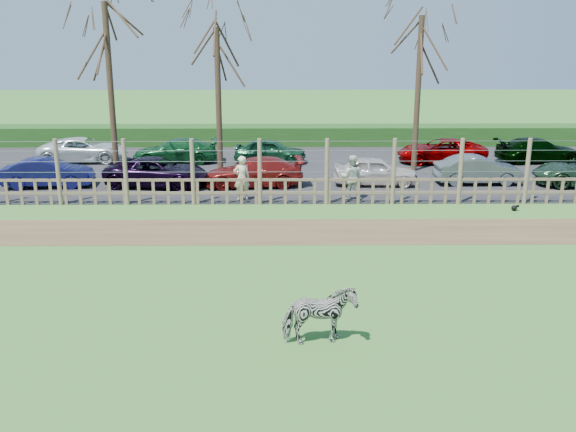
{
  "coord_description": "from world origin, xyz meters",
  "views": [
    {
      "loc": [
        0.83,
        -15.42,
        6.19
      ],
      "look_at": [
        1.0,
        2.5,
        1.1
      ],
      "focal_mm": 40.0,
      "sensor_mm": 36.0,
      "label": 1
    }
  ],
  "objects_px": {
    "car_13": "(538,150)",
    "car_3": "(254,172)",
    "zebra": "(319,316)",
    "car_5": "(478,170)",
    "crow": "(515,208)",
    "car_2": "(157,172)",
    "tree_mid": "(217,65)",
    "tree_left": "(108,48)",
    "car_9": "(175,151)",
    "car_8": "(84,150)",
    "car_10": "(270,151)",
    "tree_right": "(420,56)",
    "car_4": "(375,171)",
    "visitor_b": "(352,177)",
    "car_12": "(442,151)",
    "car_1": "(48,173)",
    "visitor_a": "(242,178)"
  },
  "relations": [
    {
      "from": "car_1",
      "to": "car_12",
      "type": "relative_size",
      "value": 0.84
    },
    {
      "from": "visitor_b",
      "to": "car_12",
      "type": "height_order",
      "value": "visitor_b"
    },
    {
      "from": "car_2",
      "to": "car_13",
      "type": "height_order",
      "value": "same"
    },
    {
      "from": "car_3",
      "to": "car_9",
      "type": "xyz_separation_m",
      "value": [
        -4.09,
        5.08,
        0.0
      ]
    },
    {
      "from": "car_2",
      "to": "car_8",
      "type": "relative_size",
      "value": 1.0
    },
    {
      "from": "car_12",
      "to": "car_5",
      "type": "bearing_deg",
      "value": 9.53
    },
    {
      "from": "tree_right",
      "to": "car_4",
      "type": "relative_size",
      "value": 2.09
    },
    {
      "from": "car_2",
      "to": "car_9",
      "type": "distance_m",
      "value": 5.05
    },
    {
      "from": "car_3",
      "to": "car_10",
      "type": "bearing_deg",
      "value": 168.7
    },
    {
      "from": "car_13",
      "to": "car_3",
      "type": "bearing_deg",
      "value": 105.53
    },
    {
      "from": "tree_left",
      "to": "crow",
      "type": "height_order",
      "value": "tree_left"
    },
    {
      "from": "tree_right",
      "to": "car_8",
      "type": "bearing_deg",
      "value": 171.81
    },
    {
      "from": "tree_mid",
      "to": "car_4",
      "type": "relative_size",
      "value": 1.94
    },
    {
      "from": "car_4",
      "to": "car_8",
      "type": "relative_size",
      "value": 0.82
    },
    {
      "from": "tree_left",
      "to": "car_12",
      "type": "distance_m",
      "value": 16.34
    },
    {
      "from": "car_13",
      "to": "tree_left",
      "type": "bearing_deg",
      "value": 95.17
    },
    {
      "from": "car_3",
      "to": "car_4",
      "type": "height_order",
      "value": "same"
    },
    {
      "from": "visitor_a",
      "to": "car_8",
      "type": "xyz_separation_m",
      "value": [
        -8.36,
        7.81,
        -0.26
      ]
    },
    {
      "from": "car_10",
      "to": "crow",
      "type": "bearing_deg",
      "value": -129.82
    },
    {
      "from": "tree_right",
      "to": "car_2",
      "type": "relative_size",
      "value": 1.7
    },
    {
      "from": "crow",
      "to": "car_3",
      "type": "bearing_deg",
      "value": 158.16
    },
    {
      "from": "zebra",
      "to": "car_8",
      "type": "height_order",
      "value": "zebra"
    },
    {
      "from": "car_1",
      "to": "car_13",
      "type": "distance_m",
      "value": 23.06
    },
    {
      "from": "tree_right",
      "to": "car_5",
      "type": "distance_m",
      "value": 5.8
    },
    {
      "from": "crow",
      "to": "car_2",
      "type": "xyz_separation_m",
      "value": [
        -13.68,
        3.89,
        0.53
      ]
    },
    {
      "from": "crow",
      "to": "car_8",
      "type": "relative_size",
      "value": 0.07
    },
    {
      "from": "crow",
      "to": "car_12",
      "type": "distance_m",
      "value": 8.82
    },
    {
      "from": "car_3",
      "to": "car_13",
      "type": "bearing_deg",
      "value": 105.62
    },
    {
      "from": "visitor_b",
      "to": "car_5",
      "type": "distance_m",
      "value": 6.26
    },
    {
      "from": "zebra",
      "to": "car_1",
      "type": "height_order",
      "value": "zebra"
    },
    {
      "from": "tree_right",
      "to": "car_3",
      "type": "height_order",
      "value": "tree_right"
    },
    {
      "from": "crow",
      "to": "car_2",
      "type": "relative_size",
      "value": 0.07
    },
    {
      "from": "visitor_b",
      "to": "car_12",
      "type": "bearing_deg",
      "value": -113.92
    },
    {
      "from": "tree_right",
      "to": "car_2",
      "type": "bearing_deg",
      "value": -164.75
    },
    {
      "from": "tree_left",
      "to": "car_5",
      "type": "xyz_separation_m",
      "value": [
        15.67,
        -1.28,
        -4.98
      ]
    },
    {
      "from": "car_1",
      "to": "car_8",
      "type": "bearing_deg",
      "value": -4.03
    },
    {
      "from": "car_1",
      "to": "crow",
      "type": "bearing_deg",
      "value": -107.45
    },
    {
      "from": "tree_left",
      "to": "crow",
      "type": "relative_size",
      "value": 27.8
    },
    {
      "from": "crow",
      "to": "car_5",
      "type": "relative_size",
      "value": 0.08
    },
    {
      "from": "crow",
      "to": "car_9",
      "type": "xyz_separation_m",
      "value": [
        -13.73,
        8.94,
        0.53
      ]
    },
    {
      "from": "car_8",
      "to": "car_10",
      "type": "relative_size",
      "value": 1.23
    },
    {
      "from": "car_4",
      "to": "tree_left",
      "type": "bearing_deg",
      "value": 84.5
    },
    {
      "from": "car_8",
      "to": "car_1",
      "type": "bearing_deg",
      "value": 178.06
    },
    {
      "from": "tree_left",
      "to": "tree_mid",
      "type": "xyz_separation_m",
      "value": [
        4.5,
        1.0,
        -0.75
      ]
    },
    {
      "from": "zebra",
      "to": "car_5",
      "type": "distance_m",
      "value": 16.42
    },
    {
      "from": "zebra",
      "to": "visitor_b",
      "type": "bearing_deg",
      "value": -19.84
    },
    {
      "from": "tree_mid",
      "to": "car_5",
      "type": "relative_size",
      "value": 1.87
    },
    {
      "from": "car_3",
      "to": "visitor_b",
      "type": "bearing_deg",
      "value": 54.89
    },
    {
      "from": "car_8",
      "to": "car_13",
      "type": "distance_m",
      "value": 22.63
    },
    {
      "from": "car_8",
      "to": "visitor_b",
      "type": "bearing_deg",
      "value": -125.09
    }
  ]
}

